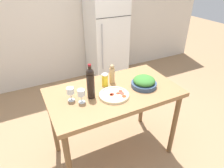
{
  "coord_description": "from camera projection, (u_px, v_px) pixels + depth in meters",
  "views": [
    {
      "loc": [
        -0.8,
        -1.55,
        2.0
      ],
      "look_at": [
        0.0,
        0.04,
        0.95
      ],
      "focal_mm": 32.0,
      "sensor_mm": 36.0,
      "label": 1
    }
  ],
  "objects": [
    {
      "name": "ground_plane",
      "position": [
        113.0,
        150.0,
        2.52
      ],
      "size": [
        14.0,
        14.0,
        0.0
      ],
      "primitive_type": "plane",
      "color": "#9E7A56"
    },
    {
      "name": "wall_back",
      "position": [
        59.0,
        13.0,
        3.49
      ],
      "size": [
        6.4,
        0.08,
        2.6
      ],
      "color": "silver",
      "rests_on": "ground_plane"
    },
    {
      "name": "refrigerator",
      "position": [
        106.0,
        36.0,
        3.71
      ],
      "size": [
        0.65,
        0.65,
        1.79
      ],
      "color": "white",
      "rests_on": "ground_plane"
    },
    {
      "name": "prep_counter",
      "position": [
        114.0,
        99.0,
        2.12
      ],
      "size": [
        1.36,
        0.77,
        0.89
      ],
      "color": "olive",
      "rests_on": "ground_plane"
    },
    {
      "name": "wine_bottle",
      "position": [
        91.0,
        83.0,
        1.88
      ],
      "size": [
        0.07,
        0.07,
        0.35
      ],
      "color": "black",
      "rests_on": "prep_counter"
    },
    {
      "name": "wine_glass_near",
      "position": [
        81.0,
        93.0,
        1.84
      ],
      "size": [
        0.07,
        0.07,
        0.14
      ],
      "color": "silver",
      "rests_on": "prep_counter"
    },
    {
      "name": "wine_glass_far",
      "position": [
        70.0,
        91.0,
        1.87
      ],
      "size": [
        0.07,
        0.07,
        0.14
      ],
      "color": "silver",
      "rests_on": "prep_counter"
    },
    {
      "name": "pepper_mill",
      "position": [
        112.0,
        74.0,
        2.16
      ],
      "size": [
        0.06,
        0.06,
        0.22
      ],
      "color": "tan",
      "rests_on": "prep_counter"
    },
    {
      "name": "salad_bowl",
      "position": [
        144.0,
        82.0,
        2.11
      ],
      "size": [
        0.27,
        0.27,
        0.12
      ],
      "color": "#384C6B",
      "rests_on": "prep_counter"
    },
    {
      "name": "homemade_pizza",
      "position": [
        114.0,
        95.0,
        1.97
      ],
      "size": [
        0.3,
        0.3,
        0.03
      ],
      "color": "beige",
      "rests_on": "prep_counter"
    },
    {
      "name": "salt_canister",
      "position": [
        105.0,
        80.0,
        2.12
      ],
      "size": [
        0.06,
        0.06,
        0.14
      ],
      "color": "yellow",
      "rests_on": "prep_counter"
    }
  ]
}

